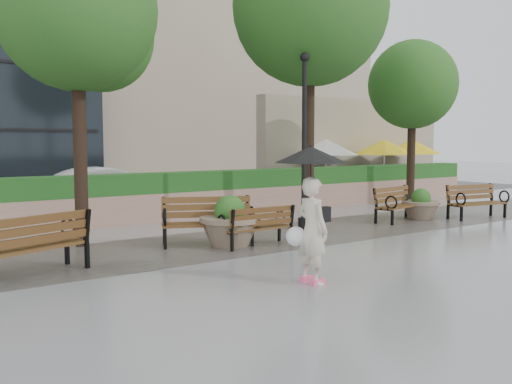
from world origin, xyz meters
TOP-DOWN VIEW (x-y plane):
  - ground at (0.00, 0.00)m, footprint 100.00×100.00m
  - cobble_strip at (0.00, 3.00)m, footprint 28.00×3.20m
  - hedge_wall at (0.00, 7.00)m, footprint 24.00×0.80m
  - cafe_wall at (9.50, 10.00)m, footprint 10.00×0.60m
  - cafe_hedge at (9.00, 7.80)m, footprint 8.00×0.50m
  - asphalt_street at (0.00, 11.00)m, footprint 40.00×7.00m
  - bldg_stone at (10.00, 23.00)m, footprint 18.00×10.00m
  - bench_0 at (-5.92, 2.16)m, footprint 2.07×1.39m
  - bench_1 at (-2.12, 2.89)m, footprint 2.04×1.49m
  - bench_2 at (-1.32, 2.22)m, footprint 1.61×0.68m
  - bench_3 at (4.13, 2.99)m, footprint 1.88×1.05m
  - bench_4 at (6.42, 2.08)m, footprint 1.89×1.01m
  - planter_left at (-1.76, 2.59)m, footprint 1.29×1.29m
  - planter_right at (5.02, 2.95)m, footprint 1.06×1.06m
  - lamppost at (1.02, 3.43)m, footprint 0.28×0.28m
  - tree_0 at (-4.15, 4.48)m, footprint 3.42×3.32m
  - tree_1 at (2.37, 4.69)m, footprint 4.27×4.27m
  - tree_2 at (7.82, 5.56)m, footprint 3.19×3.04m
  - patio_umb_white at (7.09, 9.18)m, footprint 2.50×2.50m
  - patio_umb_yellow_a at (9.56, 8.39)m, footprint 2.50×2.50m
  - patio_umb_yellow_b at (11.45, 8.52)m, footprint 2.50×2.50m
  - car_right at (-1.51, 10.11)m, footprint 4.27×1.49m
  - pedestrian at (-2.47, -0.81)m, footprint 1.16×1.16m

SIDE VIEW (x-z plane):
  - ground at x=0.00m, z-range 0.00..0.00m
  - asphalt_street at x=0.00m, z-range 0.00..0.00m
  - cobble_strip at x=0.00m, z-range 0.00..0.01m
  - bench_2 at x=-1.32m, z-range -0.17..0.68m
  - bench_3 at x=4.13m, z-range -0.19..0.76m
  - bench_4 at x=6.42m, z-range -0.20..0.77m
  - bench_1 at x=-2.12m, z-range -0.21..0.82m
  - bench_0 at x=-5.92m, z-range -0.21..0.83m
  - planter_right at x=5.02m, z-range -0.10..0.79m
  - planter_left at x=-1.76m, z-range -0.12..0.97m
  - cafe_hedge at x=9.00m, z-range 0.00..0.90m
  - hedge_wall at x=0.00m, z-range -0.01..1.34m
  - car_right at x=-1.51m, z-range 0.00..1.41m
  - pedestrian at x=-2.47m, z-range 0.23..2.36m
  - lamppost at x=1.02m, z-range -0.25..4.16m
  - patio_umb_white at x=7.09m, z-range 0.84..3.14m
  - patio_umb_yellow_a at x=9.56m, z-range 0.84..3.14m
  - patio_umb_yellow_b at x=11.45m, z-range 0.84..3.14m
  - cafe_wall at x=9.50m, z-range 0.00..4.00m
  - tree_2 at x=7.82m, z-range 1.21..6.91m
  - tree_0 at x=-4.15m, z-range 1.49..8.05m
  - tree_1 at x=2.37m, z-range 1.72..9.72m
  - bldg_stone at x=10.00m, z-range 0.00..20.00m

